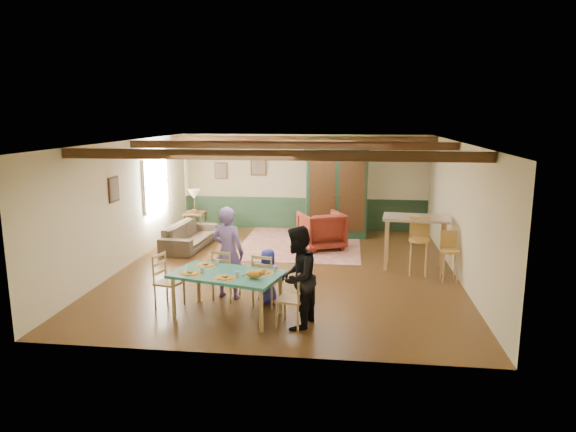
# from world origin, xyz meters

# --- Properties ---
(floor) EXTENTS (8.00, 8.00, 0.00)m
(floor) POSITION_xyz_m (0.00, 0.00, 0.00)
(floor) COLOR #462B13
(floor) RESTS_ON ground
(wall_back) EXTENTS (7.00, 0.02, 2.70)m
(wall_back) POSITION_xyz_m (0.00, 4.00, 1.35)
(wall_back) COLOR beige
(wall_back) RESTS_ON floor
(wall_left) EXTENTS (0.02, 8.00, 2.70)m
(wall_left) POSITION_xyz_m (-3.50, 0.00, 1.35)
(wall_left) COLOR beige
(wall_left) RESTS_ON floor
(wall_right) EXTENTS (0.02, 8.00, 2.70)m
(wall_right) POSITION_xyz_m (3.50, 0.00, 1.35)
(wall_right) COLOR beige
(wall_right) RESTS_ON floor
(ceiling) EXTENTS (7.00, 8.00, 0.02)m
(ceiling) POSITION_xyz_m (0.00, 0.00, 2.70)
(ceiling) COLOR white
(ceiling) RESTS_ON wall_back
(wainscot_back) EXTENTS (6.95, 0.03, 0.90)m
(wainscot_back) POSITION_xyz_m (0.00, 3.98, 0.45)
(wainscot_back) COLOR #1C3421
(wainscot_back) RESTS_ON floor
(ceiling_beam_front) EXTENTS (6.95, 0.16, 0.16)m
(ceiling_beam_front) POSITION_xyz_m (0.00, -2.30, 2.61)
(ceiling_beam_front) COLOR #331E0E
(ceiling_beam_front) RESTS_ON ceiling
(ceiling_beam_mid) EXTENTS (6.95, 0.16, 0.16)m
(ceiling_beam_mid) POSITION_xyz_m (0.00, 0.40, 2.61)
(ceiling_beam_mid) COLOR #331E0E
(ceiling_beam_mid) RESTS_ON ceiling
(ceiling_beam_back) EXTENTS (6.95, 0.16, 0.16)m
(ceiling_beam_back) POSITION_xyz_m (0.00, 3.00, 2.61)
(ceiling_beam_back) COLOR #331E0E
(ceiling_beam_back) RESTS_ON ceiling
(window_left) EXTENTS (0.06, 1.60, 1.30)m
(window_left) POSITION_xyz_m (-3.47, 1.70, 1.55)
(window_left) COLOR white
(window_left) RESTS_ON wall_left
(picture_left_wall) EXTENTS (0.04, 0.42, 0.52)m
(picture_left_wall) POSITION_xyz_m (-3.47, -0.60, 1.75)
(picture_left_wall) COLOR gray
(picture_left_wall) RESTS_ON wall_left
(picture_back_a) EXTENTS (0.45, 0.04, 0.55)m
(picture_back_a) POSITION_xyz_m (-1.30, 3.97, 1.80)
(picture_back_a) COLOR gray
(picture_back_a) RESTS_ON wall_back
(picture_back_b) EXTENTS (0.38, 0.04, 0.48)m
(picture_back_b) POSITION_xyz_m (-2.40, 3.97, 1.65)
(picture_back_b) COLOR gray
(picture_back_b) RESTS_ON wall_back
(dining_table) EXTENTS (1.93, 1.37, 0.73)m
(dining_table) POSITION_xyz_m (-0.65, -2.66, 0.36)
(dining_table) COLOR #226E5A
(dining_table) RESTS_ON floor
(dining_chair_far_left) EXTENTS (0.50, 0.51, 0.92)m
(dining_chair_far_left) POSITION_xyz_m (-0.85, -1.89, 0.46)
(dining_chair_far_left) COLOR tan
(dining_chair_far_left) RESTS_ON floor
(dining_chair_far_right) EXTENTS (0.50, 0.51, 0.92)m
(dining_chair_far_right) POSITION_xyz_m (-0.10, -2.08, 0.46)
(dining_chair_far_right) COLOR tan
(dining_chair_far_right) RESTS_ON floor
(dining_chair_end_left) EXTENTS (0.51, 0.50, 0.92)m
(dining_chair_end_left) POSITION_xyz_m (-1.73, -2.39, 0.46)
(dining_chair_end_left) COLOR tan
(dining_chair_end_left) RESTS_ON floor
(dining_chair_end_right) EXTENTS (0.51, 0.50, 0.92)m
(dining_chair_end_right) POSITION_xyz_m (0.43, -2.94, 0.46)
(dining_chair_end_right) COLOR tan
(dining_chair_end_right) RESTS_ON floor
(person_man) EXTENTS (0.69, 0.54, 1.67)m
(person_man) POSITION_xyz_m (-0.83, -1.81, 0.84)
(person_man) COLOR #795B9D
(person_man) RESTS_ON floor
(person_woman) EXTENTS (0.78, 0.90, 1.60)m
(person_woman) POSITION_xyz_m (0.53, -2.96, 0.80)
(person_woman) COLOR black
(person_woman) RESTS_ON floor
(person_child) EXTENTS (0.54, 0.42, 0.97)m
(person_child) POSITION_xyz_m (-0.08, -2.01, 0.49)
(person_child) COLOR #2A33AB
(person_child) RESTS_ON floor
(cat) EXTENTS (0.37, 0.22, 0.17)m
(cat) POSITION_xyz_m (-0.15, -2.89, 0.81)
(cat) COLOR orange
(cat) RESTS_ON dining_table
(place_setting_near_left) EXTENTS (0.45, 0.38, 0.11)m
(place_setting_near_left) POSITION_xyz_m (-1.22, -2.76, 0.78)
(place_setting_near_left) COLOR orange
(place_setting_near_left) RESTS_ON dining_table
(place_setting_near_center) EXTENTS (0.45, 0.38, 0.11)m
(place_setting_near_center) POSITION_xyz_m (-0.61, -2.92, 0.78)
(place_setting_near_center) COLOR orange
(place_setting_near_center) RESTS_ON dining_table
(place_setting_far_left) EXTENTS (0.45, 0.38, 0.11)m
(place_setting_far_left) POSITION_xyz_m (-1.10, -2.29, 0.78)
(place_setting_far_left) COLOR orange
(place_setting_far_left) RESTS_ON dining_table
(place_setting_far_right) EXTENTS (0.45, 0.38, 0.11)m
(place_setting_far_right) POSITION_xyz_m (-0.07, -2.56, 0.78)
(place_setting_far_right) COLOR orange
(place_setting_far_right) RESTS_ON dining_table
(area_rug) EXTENTS (2.99, 3.55, 0.01)m
(area_rug) POSITION_xyz_m (0.09, 2.23, 0.01)
(area_rug) COLOR beige
(area_rug) RESTS_ON floor
(armoire) EXTENTS (1.82, 0.90, 2.47)m
(armoire) POSITION_xyz_m (0.94, 3.10, 1.23)
(armoire) COLOR #163825
(armoire) RESTS_ON floor
(armchair) EXTENTS (1.30, 1.32, 0.92)m
(armchair) POSITION_xyz_m (0.64, 1.83, 0.46)
(armchair) COLOR #4C140F
(armchair) RESTS_ON floor
(sofa) EXTENTS (0.95, 2.10, 0.60)m
(sofa) POSITION_xyz_m (-2.61, 1.55, 0.30)
(sofa) COLOR #3F3427
(sofa) RESTS_ON floor
(end_table) EXTENTS (0.55, 0.55, 0.67)m
(end_table) POSITION_xyz_m (-2.83, 2.69, 0.34)
(end_table) COLOR #331E0E
(end_table) RESTS_ON floor
(table_lamp) EXTENTS (0.37, 0.37, 0.61)m
(table_lamp) POSITION_xyz_m (-2.83, 2.69, 0.98)
(table_lamp) COLOR beige
(table_lamp) RESTS_ON end_table
(counter_table) EXTENTS (1.43, 0.93, 1.12)m
(counter_table) POSITION_xyz_m (2.70, 0.44, 0.56)
(counter_table) COLOR #C5B199
(counter_table) RESTS_ON floor
(bar_stool_left) EXTENTS (0.47, 0.50, 1.19)m
(bar_stool_left) POSITION_xyz_m (2.73, -0.03, 0.59)
(bar_stool_left) COLOR tan
(bar_stool_left) RESTS_ON floor
(bar_stool_right) EXTENTS (0.36, 0.40, 1.00)m
(bar_stool_right) POSITION_xyz_m (3.28, -0.41, 0.50)
(bar_stool_right) COLOR tan
(bar_stool_right) RESTS_ON floor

